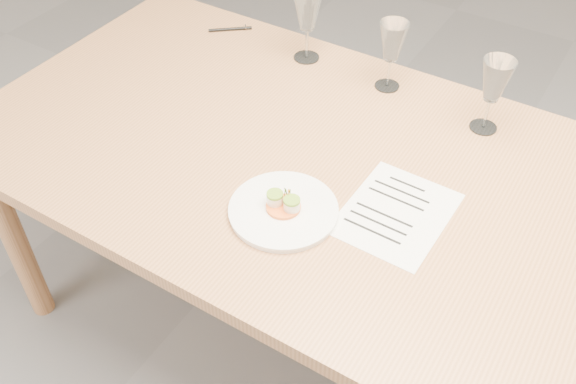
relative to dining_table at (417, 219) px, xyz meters
The scene contains 8 objects.
ground 0.68m from the dining_table, ahead, with size 7.00×7.00×0.00m, color slate.
dining_table is the anchor object (origin of this frame).
dinner_plate 0.34m from the dining_table, 140.45° to the right, with size 0.25×0.25×0.07m.
recipe_sheet 0.10m from the dining_table, 113.96° to the right, with size 0.23×0.29×0.00m.
ballpoint_pen 0.93m from the dining_table, 154.39° to the left, with size 0.11×0.10×0.01m.
wine_glass_0 0.70m from the dining_table, 144.45° to the left, with size 0.09×0.09×0.22m.
wine_glass_1 0.51m from the dining_table, 125.41° to the left, with size 0.08×0.08×0.20m.
wine_glass_2 0.40m from the dining_table, 84.92° to the left, with size 0.08×0.08×0.21m.
Camera 1 is at (0.30, -1.07, 1.80)m, focal length 40.00 mm.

